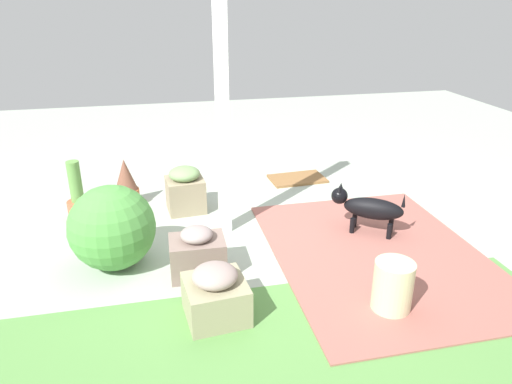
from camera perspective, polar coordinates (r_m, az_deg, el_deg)
The scene contains 12 objects.
ground_plane at distance 4.71m, azimuth -0.96°, elevation -4.46°, with size 12.00×12.00×0.00m, color #A4B0A0.
brick_path at distance 4.40m, azimuth 14.41°, elevation -7.25°, with size 1.80×2.40×0.02m, color #9F5E53.
porch_pillar at distance 4.30m, azimuth -4.09°, elevation 10.40°, with size 0.11×0.11×2.48m, color white.
stone_planter_nearest at distance 5.07m, azimuth -8.44°, elevation 0.27°, with size 0.41×0.39×0.49m.
stone_planter_mid at distance 3.95m, azimuth -7.00°, elevation -7.30°, with size 0.46×0.34×0.42m.
stone_planter_far at distance 3.45m, azimuth -4.84°, elevation -12.08°, with size 0.46×0.47×0.42m.
round_shrub at distance 4.13m, azimuth -16.81°, elevation -4.09°, with size 0.72×0.72×0.72m, color #4D9441.
terracotta_pot_tall at distance 5.13m, azimuth -20.49°, elevation -0.88°, with size 0.23×0.23×0.63m.
terracotta_pot_spiky at distance 5.34m, azimuth -15.27°, elevation 1.01°, with size 0.26×0.26×0.52m.
dog at distance 4.64m, azimuth 13.23°, elevation -1.81°, with size 0.64×0.49×0.47m.
ceramic_urn at distance 3.64m, azimuth 16.01°, elevation -10.81°, with size 0.29×0.29×0.39m, color beige.
doormat at distance 5.95m, azimuth 4.95°, elevation 1.60°, with size 0.67×0.42×0.03m, color olive.
Camera 1 is at (0.82, 4.10, 2.16)m, focal length 33.49 mm.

